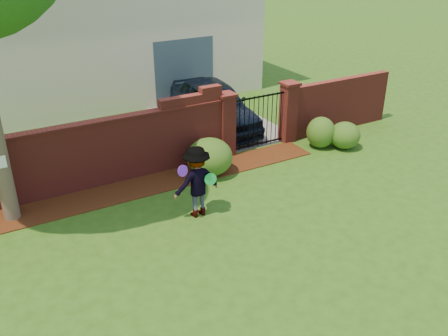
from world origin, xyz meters
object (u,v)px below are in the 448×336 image
frisbee_green (211,179)px  man (197,182)px  car (217,107)px  frisbee_purple (183,171)px

frisbee_green → man: bearing=134.1°
man → frisbee_green: man is taller
car → frisbee_purple: size_ratio=17.52×
man → car: bearing=-125.1°
man → frisbee_purple: (-0.42, -0.17, 0.47)m
man → frisbee_purple: 0.66m
frisbee_green → frisbee_purple: bearing=175.1°
frisbee_purple → frisbee_green: (0.64, -0.05, -0.34)m
frisbee_purple → frisbee_green: frisbee_purple is taller
car → frisbee_green: car is taller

